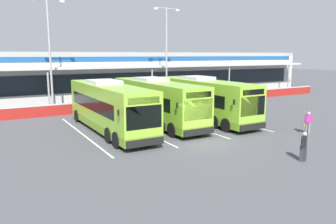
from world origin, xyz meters
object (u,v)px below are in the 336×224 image
at_px(coach_bus_leftmost, 109,108).
at_px(lamp_post_centre, 166,49).
at_px(pedestrian_in_dark_coat, 304,146).
at_px(coach_bus_centre, 203,100).
at_px(pedestrian_with_handbag, 308,122).
at_px(lamp_post_west, 50,48).
at_px(coach_bus_left_centre, 156,102).

relative_size(coach_bus_leftmost, lamp_post_centre, 1.11).
bearing_deg(lamp_post_centre, pedestrian_in_dark_coat, -100.60).
height_order(coach_bus_leftmost, coach_bus_centre, same).
bearing_deg(pedestrian_in_dark_coat, lamp_post_centre, 79.40).
relative_size(pedestrian_with_handbag, lamp_post_west, 0.15).
bearing_deg(coach_bus_centre, pedestrian_in_dark_coat, -99.34).
bearing_deg(pedestrian_with_handbag, coach_bus_centre, 114.31).
distance_m(coach_bus_centre, lamp_post_west, 15.73).
bearing_deg(coach_bus_centre, lamp_post_west, 135.37).
bearing_deg(pedestrian_in_dark_coat, coach_bus_left_centre, 100.38).
height_order(lamp_post_west, lamp_post_centre, same).
bearing_deg(coach_bus_leftmost, lamp_post_west, 101.23).
bearing_deg(coach_bus_left_centre, pedestrian_in_dark_coat, -79.62).
bearing_deg(coach_bus_left_centre, coach_bus_leftmost, -171.32).
height_order(pedestrian_with_handbag, pedestrian_in_dark_coat, same).
bearing_deg(pedestrian_with_handbag, coach_bus_left_centre, 132.41).
relative_size(coach_bus_centre, pedestrian_in_dark_coat, 7.51).
distance_m(coach_bus_left_centre, lamp_post_west, 12.67).
xyz_separation_m(lamp_post_west, lamp_post_centre, (12.96, -0.10, 0.00)).
relative_size(coach_bus_left_centre, pedestrian_with_handbag, 7.51).
height_order(pedestrian_in_dark_coat, lamp_post_west, lamp_post_west).
bearing_deg(coach_bus_centre, lamp_post_centre, 77.97).
height_order(coach_bus_leftmost, coach_bus_left_centre, same).
height_order(coach_bus_leftmost, pedestrian_in_dark_coat, coach_bus_leftmost).
bearing_deg(pedestrian_in_dark_coat, coach_bus_leftmost, 119.11).
relative_size(pedestrian_in_dark_coat, lamp_post_west, 0.15).
distance_m(pedestrian_with_handbag, lamp_post_west, 24.06).
distance_m(pedestrian_with_handbag, pedestrian_in_dark_coat, 6.85).
bearing_deg(lamp_post_west, coach_bus_centre, -44.63).
bearing_deg(lamp_post_centre, coach_bus_centre, -102.03).
height_order(coach_bus_left_centre, lamp_post_centre, lamp_post_centre).
xyz_separation_m(coach_bus_left_centre, pedestrian_in_dark_coat, (2.31, -12.61, -0.91)).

